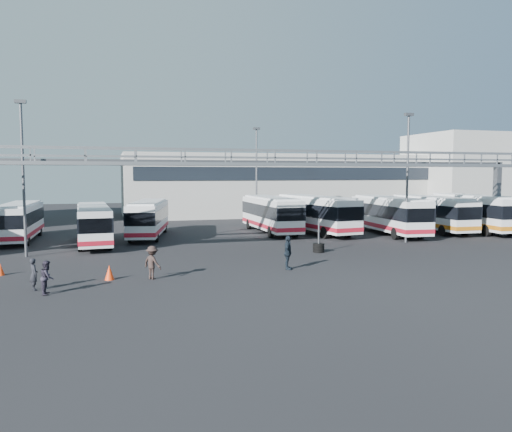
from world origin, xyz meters
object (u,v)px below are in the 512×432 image
object	(u,v)px
light_pole_back	(256,171)
cone_left	(0,269)
bus_7	(389,214)
pedestrian_b	(47,277)
cone_right	(109,272)
light_pole_mid	(407,170)
bus_9	(473,211)
bus_6	(315,213)
pedestrian_d	(288,253)
tire_stack	(319,247)
bus_8	(431,212)
bus_1	(20,220)
bus_3	(149,217)
bus_5	(271,213)
bus_2	(94,223)
pedestrian_c	(152,263)
pedestrian_a	(34,274)
light_pole_left	(23,170)

from	to	relation	value
light_pole_back	cone_left	size ratio (longest dim) A/B	15.54
bus_7	cone_left	world-z (taller)	bus_7
pedestrian_b	cone_right	distance (m)	3.65
bus_7	cone_right	world-z (taller)	bus_7
light_pole_mid	bus_9	distance (m)	12.09
bus_6	pedestrian_d	bearing A→B (deg)	-125.52
bus_9	pedestrian_b	bearing A→B (deg)	-151.85
pedestrian_d	tire_stack	world-z (taller)	tire_stack
bus_8	tire_stack	world-z (taller)	bus_8
light_pole_back	pedestrian_b	world-z (taller)	light_pole_back
bus_1	bus_6	size ratio (longest dim) A/B	0.88
light_pole_back	pedestrian_b	size ratio (longest dim) A/B	6.60
cone_right	pedestrian_d	bearing A→B (deg)	-0.04
bus_7	bus_9	world-z (taller)	bus_9
bus_3	bus_8	distance (m)	26.25
cone_right	bus_9	bearing A→B (deg)	21.13
bus_5	cone_left	xyz separation A→B (m)	(-20.07, -14.40, -1.52)
bus_6	bus_2	bearing A→B (deg)	179.02
light_pole_back	bus_6	distance (m)	8.93
pedestrian_b	pedestrian_c	size ratio (longest dim) A/B	0.89
light_pole_back	pedestrian_d	distance (m)	24.01
light_pole_back	cone_left	world-z (taller)	light_pole_back
pedestrian_a	bus_2	bearing A→B (deg)	-31.74
bus_2	cone_left	xyz separation A→B (m)	(-4.53, -10.70, -1.37)
bus_6	cone_left	size ratio (longest dim) A/B	17.63
bus_1	pedestrian_b	size ratio (longest dim) A/B	6.61
bus_5	bus_9	size ratio (longest dim) A/B	0.95
bus_6	cone_right	size ratio (longest dim) A/B	14.98
bus_3	bus_5	distance (m)	11.11
pedestrian_a	pedestrian_c	bearing A→B (deg)	-103.22
pedestrian_a	pedestrian_b	bearing A→B (deg)	-168.23
bus_1	bus_3	xyz separation A→B (m)	(10.26, -0.47, 0.02)
light_pole_mid	cone_left	xyz separation A→B (m)	(-28.39, -5.15, -5.40)
light_pole_mid	tire_stack	bearing A→B (deg)	-162.78
light_pole_left	cone_left	world-z (taller)	light_pole_left
bus_8	cone_left	bearing A→B (deg)	-160.74
bus_1	pedestrian_b	world-z (taller)	bus_1
bus_1	tire_stack	world-z (taller)	bus_1
pedestrian_a	bus_7	bearing A→B (deg)	-85.32
bus_5	pedestrian_d	xyz separation A→B (m)	(-4.63, -17.26, -0.88)
pedestrian_d	bus_8	bearing A→B (deg)	-25.26
bus_2	light_pole_left	bearing A→B (deg)	-135.38
bus_2	bus_3	bearing A→B (deg)	36.41
bus_7	pedestrian_b	bearing A→B (deg)	-145.07
bus_3	bus_5	world-z (taller)	bus_5
bus_2	bus_3	world-z (taller)	bus_3
tire_stack	cone_left	bearing A→B (deg)	-172.91
light_pole_back	bus_8	size ratio (longest dim) A/B	0.92
bus_2	bus_7	world-z (taller)	bus_7
pedestrian_a	pedestrian_c	distance (m)	5.64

